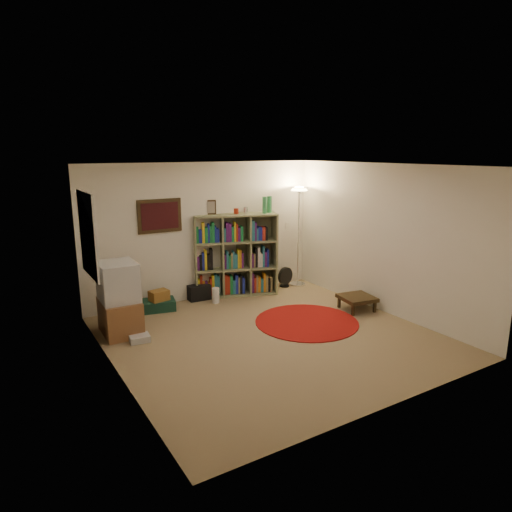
{
  "coord_description": "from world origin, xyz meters",
  "views": [
    {
      "loc": [
        -3.49,
        -5.29,
        2.71
      ],
      "look_at": [
        0.1,
        0.6,
        1.1
      ],
      "focal_mm": 32.0,
      "sensor_mm": 36.0,
      "label": 1
    }
  ],
  "objects_px": {
    "floor_lamp": "(299,204)",
    "floor_fan": "(285,277)",
    "tv_stand": "(119,300)",
    "suitcase": "(158,305)",
    "bookshelf": "(234,256)",
    "side_table": "(357,298)"
  },
  "relations": [
    {
      "from": "tv_stand",
      "to": "suitcase",
      "type": "xyz_separation_m",
      "value": [
        0.82,
        0.68,
        -0.44
      ]
    },
    {
      "from": "tv_stand",
      "to": "suitcase",
      "type": "height_order",
      "value": "tv_stand"
    },
    {
      "from": "tv_stand",
      "to": "floor_fan",
      "type": "bearing_deg",
      "value": 12.3
    },
    {
      "from": "bookshelf",
      "to": "tv_stand",
      "type": "relative_size",
      "value": 1.69
    },
    {
      "from": "tv_stand",
      "to": "side_table",
      "type": "distance_m",
      "value": 3.93
    },
    {
      "from": "floor_lamp",
      "to": "floor_fan",
      "type": "xyz_separation_m",
      "value": [
        -0.29,
        0.02,
        -1.46
      ]
    },
    {
      "from": "tv_stand",
      "to": "bookshelf",
      "type": "bearing_deg",
      "value": 19.65
    },
    {
      "from": "bookshelf",
      "to": "suitcase",
      "type": "relative_size",
      "value": 2.89
    },
    {
      "from": "bookshelf",
      "to": "floor_fan",
      "type": "distance_m",
      "value": 1.24
    },
    {
      "from": "tv_stand",
      "to": "suitcase",
      "type": "bearing_deg",
      "value": 41.29
    },
    {
      "from": "bookshelf",
      "to": "side_table",
      "type": "bearing_deg",
      "value": -34.91
    },
    {
      "from": "bookshelf",
      "to": "suitcase",
      "type": "distance_m",
      "value": 1.71
    },
    {
      "from": "floor_fan",
      "to": "tv_stand",
      "type": "height_order",
      "value": "tv_stand"
    },
    {
      "from": "floor_lamp",
      "to": "side_table",
      "type": "xyz_separation_m",
      "value": [
        -0.02,
        -1.75,
        -1.46
      ]
    },
    {
      "from": "suitcase",
      "to": "floor_fan",
      "type": "bearing_deg",
      "value": 12.39
    },
    {
      "from": "floor_lamp",
      "to": "suitcase",
      "type": "bearing_deg",
      "value": 179.48
    },
    {
      "from": "bookshelf",
      "to": "tv_stand",
      "type": "bearing_deg",
      "value": -142.7
    },
    {
      "from": "floor_lamp",
      "to": "floor_fan",
      "type": "height_order",
      "value": "floor_lamp"
    },
    {
      "from": "floor_fan",
      "to": "side_table",
      "type": "height_order",
      "value": "floor_fan"
    },
    {
      "from": "suitcase",
      "to": "side_table",
      "type": "distance_m",
      "value": 3.45
    },
    {
      "from": "floor_lamp",
      "to": "floor_fan",
      "type": "distance_m",
      "value": 1.49
    },
    {
      "from": "floor_fan",
      "to": "side_table",
      "type": "bearing_deg",
      "value": -93.77
    }
  ]
}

